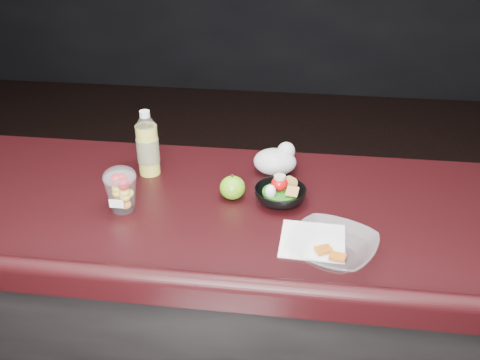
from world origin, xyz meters
name	(u,v)px	position (x,y,z in m)	size (l,w,h in m)	color
counter	(229,337)	(0.00, 0.30, 0.51)	(4.06, 0.71, 1.02)	black
lemonade_bottle	(148,148)	(-0.26, 0.45, 1.11)	(0.07, 0.07, 0.21)	yellow
fruit_cup	(121,189)	(-0.28, 0.24, 1.09)	(0.09, 0.09, 0.13)	white
green_apple	(232,188)	(0.01, 0.34, 1.05)	(0.07, 0.07, 0.08)	#489411
plastic_bag	(276,160)	(0.12, 0.51, 1.06)	(0.13, 0.11, 0.10)	silver
snack_bowl	(280,194)	(0.14, 0.33, 1.05)	(0.15, 0.15, 0.08)	black
takeout_bowl	(332,248)	(0.28, 0.10, 1.05)	(0.27, 0.27, 0.05)	silver
paper_napkin	(313,241)	(0.24, 0.16, 1.02)	(0.16, 0.16, 0.00)	white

